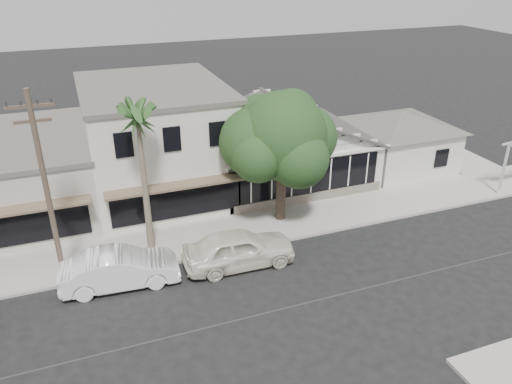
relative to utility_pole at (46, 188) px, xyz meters
name	(u,v)px	position (x,y,z in m)	size (l,w,h in m)	color
ground	(292,307)	(9.00, -5.20, -4.79)	(140.00, 140.00, 0.00)	black
sidewalk_north	(86,260)	(1.00, 1.55, -4.71)	(90.00, 3.50, 0.15)	#9E9991
corner_shop	(284,141)	(14.00, 7.27, -2.17)	(10.40, 8.60, 5.10)	white
side_cottage	(398,146)	(22.20, 6.30, -3.29)	(6.00, 6.00, 3.00)	white
row_building_near	(157,142)	(6.00, 8.30, -1.54)	(8.00, 10.00, 6.50)	silver
utility_pole	(46,188)	(0.00, 0.00, 0.00)	(1.80, 0.24, 9.00)	brown
car_0	(239,248)	(7.93, -1.40, -3.88)	(2.15, 5.35, 1.82)	white
car_1	(120,269)	(2.40, -1.03, -3.93)	(1.82, 5.22, 1.72)	white
shade_tree	(279,138)	(11.47, 2.21, 0.05)	(6.63, 5.99, 7.36)	#443629
palm_east	(137,117)	(4.20, 1.50, 2.19)	(2.98, 2.98, 8.14)	#726651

